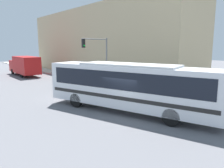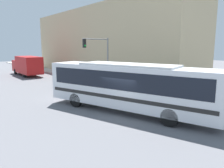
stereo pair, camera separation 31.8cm
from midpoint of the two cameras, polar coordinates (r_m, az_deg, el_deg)
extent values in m
plane|color=slate|center=(14.92, 3.47, -7.81)|extent=(120.00, 120.00, 0.00)
cube|color=#B7B2A8|center=(34.43, -12.08, 2.25)|extent=(2.56, 70.00, 0.16)
cube|color=tan|center=(34.33, -4.08, 10.70)|extent=(6.00, 33.32, 10.05)
cube|color=silver|center=(14.96, 3.65, -0.50)|extent=(6.08, 12.53, 2.78)
cube|color=black|center=(14.88, 3.67, 1.40)|extent=(5.81, 11.60, 1.16)
cube|color=black|center=(15.08, 3.62, -2.78)|extent=(5.96, 12.07, 0.24)
cube|color=silver|center=(14.77, 3.71, 5.01)|extent=(4.19, 7.17, 0.16)
cylinder|color=black|center=(18.20, -5.31, -2.86)|extent=(0.59, 1.09, 1.06)
cylinder|color=black|center=(16.64, -9.87, -4.18)|extent=(0.59, 1.09, 1.06)
cylinder|color=black|center=(14.94, 17.17, -6.11)|extent=(0.59, 1.09, 1.06)
cylinder|color=black|center=(12.99, 14.52, -8.39)|extent=(0.59, 1.09, 1.06)
cube|color=#B21919|center=(35.49, -21.71, 4.63)|extent=(2.44, 5.89, 2.51)
cube|color=#B21919|center=(39.43, -23.48, 4.44)|extent=(2.32, 2.29, 1.77)
cylinder|color=black|center=(38.85, -24.74, 2.96)|extent=(0.25, 0.90, 0.90)
cylinder|color=black|center=(34.26, -22.73, 2.28)|extent=(0.25, 0.90, 0.90)
cylinder|color=#999999|center=(21.29, 5.69, -1.15)|extent=(0.26, 0.26, 0.62)
sphere|color=#999999|center=(21.22, 5.71, -0.12)|extent=(0.25, 0.25, 0.25)
cylinder|color=#999999|center=(21.19, 5.97, -1.13)|extent=(0.12, 0.16, 0.12)
cylinder|color=slate|center=(24.65, -1.77, 5.82)|extent=(0.16, 0.16, 5.25)
cylinder|color=slate|center=(23.66, -4.96, 11.62)|extent=(3.20, 0.11, 0.11)
cube|color=black|center=(22.90, -7.89, 10.50)|extent=(0.30, 0.24, 0.90)
sphere|color=#19D83F|center=(22.78, -7.69, 9.94)|extent=(0.18, 0.18, 0.18)
cylinder|color=slate|center=(25.75, -3.62, 1.22)|extent=(0.06, 0.06, 1.00)
cylinder|color=#4C4C51|center=(25.67, -3.64, 2.57)|extent=(0.14, 0.14, 0.22)
cylinder|color=slate|center=(28.61, -5.06, 1.91)|extent=(0.28, 0.28, 0.83)
cylinder|color=#2659A5|center=(28.51, -5.08, 3.43)|extent=(0.34, 0.34, 0.70)
sphere|color=tan|center=(28.46, -5.09, 4.35)|extent=(0.23, 0.23, 0.23)
camera|label=1|loc=(0.16, -90.51, -0.09)|focal=35.00mm
camera|label=2|loc=(0.16, 89.49, 0.09)|focal=35.00mm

